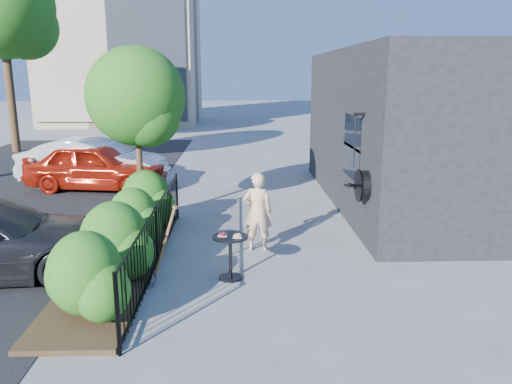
{
  "coord_description": "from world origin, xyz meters",
  "views": [
    {
      "loc": [
        -0.02,
        -8.56,
        3.36
      ],
      "look_at": [
        0.3,
        0.63,
        1.2
      ],
      "focal_mm": 35.0,
      "sensor_mm": 36.0,
      "label": 1
    }
  ],
  "objects_px": {
    "street_tree_far": "(3,13)",
    "car_silver": "(94,162)",
    "cafe_table": "(230,249)",
    "patio_tree": "(139,103)",
    "shovel": "(163,250)",
    "woman": "(258,212)",
    "car_red": "(96,166)"
  },
  "relations": [
    {
      "from": "street_tree_far",
      "to": "car_silver",
      "type": "bearing_deg",
      "value": -52.72
    },
    {
      "from": "street_tree_far",
      "to": "cafe_table",
      "type": "xyz_separation_m",
      "value": [
        9.76,
        -14.61,
        -5.4
      ]
    },
    {
      "from": "patio_tree",
      "to": "shovel",
      "type": "bearing_deg",
      "value": -74.99
    },
    {
      "from": "patio_tree",
      "to": "cafe_table",
      "type": "distance_m",
      "value": 4.57
    },
    {
      "from": "cafe_table",
      "to": "woman",
      "type": "relative_size",
      "value": 0.52
    },
    {
      "from": "shovel",
      "to": "car_silver",
      "type": "distance_m",
      "value": 8.41
    },
    {
      "from": "patio_tree",
      "to": "cafe_table",
      "type": "height_order",
      "value": "patio_tree"
    },
    {
      "from": "woman",
      "to": "car_red",
      "type": "height_order",
      "value": "woman"
    },
    {
      "from": "shovel",
      "to": "car_silver",
      "type": "relative_size",
      "value": 0.31
    },
    {
      "from": "street_tree_far",
      "to": "woman",
      "type": "xyz_separation_m",
      "value": [
        10.27,
        -13.2,
        -5.14
      ]
    },
    {
      "from": "shovel",
      "to": "car_red",
      "type": "height_order",
      "value": "car_red"
    },
    {
      "from": "street_tree_far",
      "to": "car_red",
      "type": "bearing_deg",
      "value": -53.77
    },
    {
      "from": "car_silver",
      "to": "street_tree_far",
      "type": "bearing_deg",
      "value": 46.18
    },
    {
      "from": "shovel",
      "to": "patio_tree",
      "type": "bearing_deg",
      "value": 105.01
    },
    {
      "from": "cafe_table",
      "to": "car_red",
      "type": "height_order",
      "value": "car_red"
    },
    {
      "from": "woman",
      "to": "shovel",
      "type": "relative_size",
      "value": 1.12
    },
    {
      "from": "patio_tree",
      "to": "shovel",
      "type": "height_order",
      "value": "patio_tree"
    },
    {
      "from": "woman",
      "to": "car_red",
      "type": "bearing_deg",
      "value": -46.36
    },
    {
      "from": "shovel",
      "to": "woman",
      "type": "bearing_deg",
      "value": 46.13
    },
    {
      "from": "patio_tree",
      "to": "cafe_table",
      "type": "bearing_deg",
      "value": -58.86
    },
    {
      "from": "street_tree_far",
      "to": "patio_tree",
      "type": "bearing_deg",
      "value": -55.49
    },
    {
      "from": "cafe_table",
      "to": "woman",
      "type": "bearing_deg",
      "value": 70.21
    },
    {
      "from": "cafe_table",
      "to": "car_silver",
      "type": "relative_size",
      "value": 0.18
    },
    {
      "from": "street_tree_far",
      "to": "car_silver",
      "type": "xyz_separation_m",
      "value": [
        5.41,
        -7.11,
        -5.18
      ]
    },
    {
      "from": "street_tree_far",
      "to": "cafe_table",
      "type": "height_order",
      "value": "street_tree_far"
    },
    {
      "from": "patio_tree",
      "to": "street_tree_far",
      "type": "height_order",
      "value": "street_tree_far"
    },
    {
      "from": "car_red",
      "to": "patio_tree",
      "type": "bearing_deg",
      "value": -141.05
    },
    {
      "from": "cafe_table",
      "to": "street_tree_far",
      "type": "bearing_deg",
      "value": 123.75
    },
    {
      "from": "patio_tree",
      "to": "woman",
      "type": "bearing_deg",
      "value": -37.98
    },
    {
      "from": "street_tree_far",
      "to": "car_silver",
      "type": "relative_size",
      "value": 1.86
    },
    {
      "from": "patio_tree",
      "to": "woman",
      "type": "relative_size",
      "value": 2.53
    },
    {
      "from": "woman",
      "to": "car_red",
      "type": "distance_m",
      "value": 7.16
    }
  ]
}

